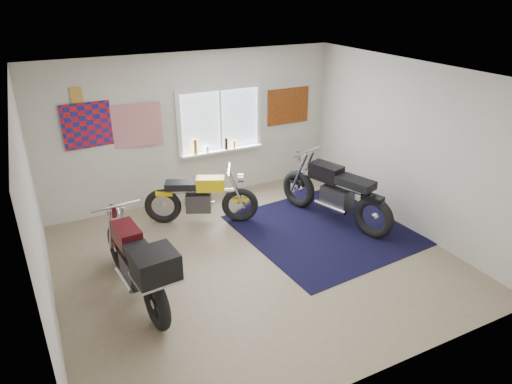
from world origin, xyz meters
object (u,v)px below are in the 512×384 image
maroon_tourer (138,264)px  navy_rug (323,230)px  black_chrome_bike (335,194)px  yellow_triumph (201,199)px

maroon_tourer → navy_rug: bearing=-86.8°
maroon_tourer → black_chrome_bike: bearing=-84.3°
navy_rug → yellow_triumph: size_ratio=1.44×
black_chrome_bike → maroon_tourer: 3.56m
navy_rug → black_chrome_bike: black_chrome_bike is taller
black_chrome_bike → maroon_tourer: bearing=83.2°
black_chrome_bike → maroon_tourer: size_ratio=1.02×
navy_rug → black_chrome_bike: size_ratio=1.19×
navy_rug → yellow_triumph: 2.12m
yellow_triumph → maroon_tourer: size_ratio=0.84×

